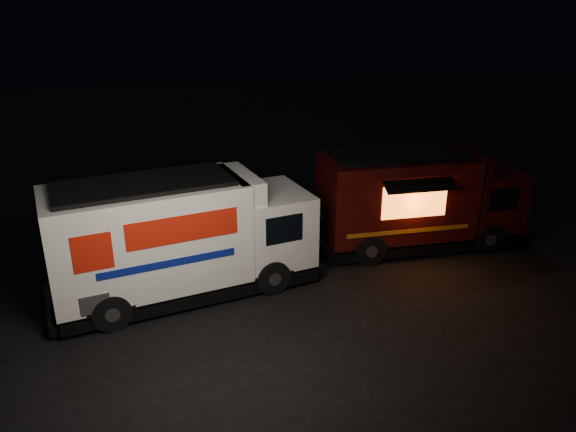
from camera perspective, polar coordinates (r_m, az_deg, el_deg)
The scene contains 3 objects.
ground at distance 15.81m, azimuth -1.15°, elevation -8.12°, with size 80.00×80.00×0.00m, color black.
white_truck at distance 15.60m, azimuth -10.44°, elevation -1.99°, with size 7.45×2.54×3.38m, color white, non-canonical shape.
red_truck at distance 18.86m, azimuth 13.29°, elevation 1.74°, with size 6.90×2.54×3.21m, color #3C0D0A, non-canonical shape.
Camera 1 is at (-2.56, -13.47, 7.88)m, focal length 35.00 mm.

